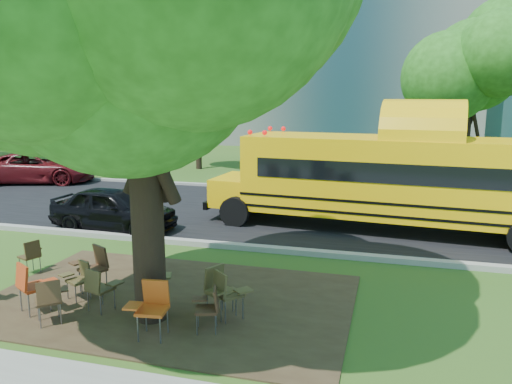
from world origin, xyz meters
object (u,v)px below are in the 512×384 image
(chair_5, at_px, (152,303))
(chair_8, at_px, (31,253))
(chair_6, at_px, (209,305))
(chair_3, at_px, (79,276))
(black_car, at_px, (113,209))
(chair_2, at_px, (50,297))
(chair_9, at_px, (94,264))
(chair_11, at_px, (150,282))
(chair_1, at_px, (31,283))
(chair_10, at_px, (147,253))
(bg_car_red, at_px, (37,167))
(chair_4, at_px, (99,286))
(chair_7, at_px, (227,290))
(main_tree, at_px, (139,13))
(school_bus, at_px, (416,179))
(chair_12, at_px, (218,287))

(chair_5, distance_m, chair_8, 4.43)
(chair_5, bearing_deg, chair_6, -160.08)
(chair_8, bearing_deg, chair_5, -95.75)
(chair_3, relative_size, chair_6, 0.98)
(chair_3, height_order, black_car, black_car)
(chair_2, xyz_separation_m, black_car, (-2.27, 5.81, 0.12))
(chair_9, xyz_separation_m, chair_11, (1.57, -0.61, 0.01))
(chair_2, distance_m, chair_6, 2.79)
(chair_1, distance_m, chair_9, 1.32)
(chair_3, relative_size, chair_10, 0.95)
(chair_1, relative_size, black_car, 0.26)
(chair_9, bearing_deg, bg_car_red, -20.35)
(chair_4, height_order, chair_8, chair_4)
(chair_4, bearing_deg, chair_7, 23.94)
(chair_1, relative_size, chair_6, 1.24)
(chair_5, relative_size, black_car, 0.25)
(chair_3, distance_m, chair_10, 1.72)
(main_tree, height_order, chair_3, main_tree)
(chair_9, bearing_deg, chair_8, 11.56)
(main_tree, xyz_separation_m, chair_3, (-1.76, 0.44, -4.76))
(school_bus, distance_m, chair_7, 7.67)
(chair_4, xyz_separation_m, chair_6, (2.21, -0.17, -0.04))
(chair_7, relative_size, chair_8, 1.16)
(chair_5, xyz_separation_m, chair_12, (0.79, 1.02, -0.02))
(school_bus, height_order, chair_8, school_bus)
(black_car, bearing_deg, chair_9, -149.85)
(school_bus, relative_size, chair_9, 11.87)
(school_bus, xyz_separation_m, chair_1, (-6.87, -7.53, -0.99))
(chair_6, bearing_deg, chair_7, -34.48)
(chair_6, xyz_separation_m, chair_8, (-4.81, 1.54, -0.00))
(chair_8, height_order, chair_11, chair_11)
(chair_1, relative_size, chair_2, 1.15)
(chair_5, relative_size, chair_7, 1.06)
(chair_2, bearing_deg, main_tree, -20.37)
(chair_10, height_order, chair_11, chair_11)
(chair_2, bearing_deg, chair_6, -33.16)
(chair_7, height_order, chair_9, chair_9)
(chair_6, bearing_deg, main_tree, 63.93)
(chair_1, height_order, chair_4, chair_1)
(chair_10, distance_m, black_car, 4.10)
(school_bus, bearing_deg, chair_11, -119.82)
(chair_12, distance_m, bg_car_red, 16.64)
(chair_9, distance_m, chair_10, 1.32)
(chair_10, relative_size, chair_12, 0.87)
(main_tree, xyz_separation_m, chair_9, (-1.69, 0.84, -4.64))
(chair_1, xyz_separation_m, chair_6, (3.36, 0.21, -0.11))
(chair_6, bearing_deg, chair_2, 82.57)
(chair_11, bearing_deg, chair_7, -17.09)
(chair_3, bearing_deg, chair_4, 174.12)
(chair_2, relative_size, chair_8, 1.08)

